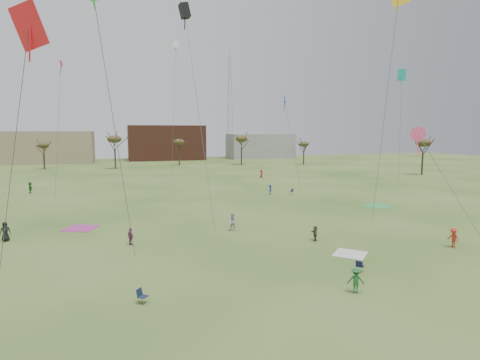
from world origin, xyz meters
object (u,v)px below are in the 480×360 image
object	(u,v)px
camp_chair_right	(291,193)
camp_chair_left	(143,299)
flyer_near_center	(356,280)
radio_tower	(230,107)
camp_chair_center	(360,268)

from	to	relation	value
camp_chair_right	camp_chair_left	bearing A→B (deg)	-48.88
flyer_near_center	radio_tower	xyz separation A→B (m)	(26.79, 127.24, 18.40)
camp_chair_left	camp_chair_center	size ratio (longest dim) A/B	1.00
camp_chair_center	camp_chair_right	xyz separation A→B (m)	(9.74, 33.64, 0.00)
camp_chair_left	radio_tower	world-z (taller)	radio_tower
flyer_near_center	camp_chair_right	size ratio (longest dim) A/B	1.86
camp_chair_left	flyer_near_center	bearing A→B (deg)	-62.90
camp_chair_left	radio_tower	xyz separation A→B (m)	(39.56, 124.99, 18.95)
camp_chair_left	camp_chair_center	world-z (taller)	same
radio_tower	camp_chair_right	bearing A→B (deg)	-99.21
camp_chair_center	camp_chair_left	bearing A→B (deg)	53.57
flyer_near_center	camp_chair_center	world-z (taller)	flyer_near_center
camp_chair_center	radio_tower	size ratio (longest dim) A/B	0.02
camp_chair_left	radio_tower	bearing A→B (deg)	19.51
camp_chair_center	radio_tower	world-z (taller)	radio_tower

